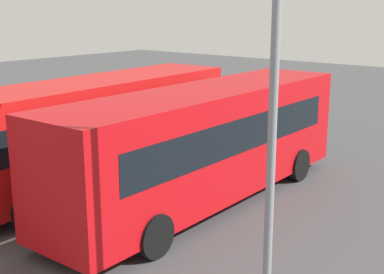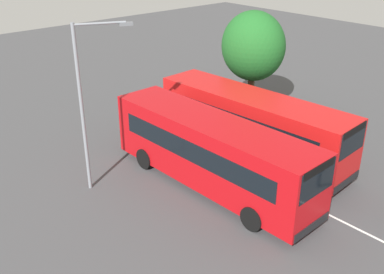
# 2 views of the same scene
# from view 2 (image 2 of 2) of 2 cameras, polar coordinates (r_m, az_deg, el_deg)

# --- Properties ---
(ground_plane) EXTENTS (77.67, 77.67, 0.00)m
(ground_plane) POSITION_cam_2_polar(r_m,az_deg,el_deg) (23.01, 4.98, -3.72)
(ground_plane) COLOR #424244
(bus_far_left) EXTENTS (11.00, 2.86, 3.32)m
(bus_far_left) POSITION_cam_2_polar(r_m,az_deg,el_deg) (20.39, 2.52, -1.81)
(bus_far_left) COLOR #B70C11
(bus_far_left) RESTS_ON ground
(bus_center_left) EXTENTS (11.07, 3.18, 3.32)m
(bus_center_left) POSITION_cam_2_polar(r_m,az_deg,el_deg) (23.50, 7.65, 1.75)
(bus_center_left) COLOR red
(bus_center_left) RESTS_ON ground
(street_lamp) EXTENTS (1.18, 2.31, 7.61)m
(street_lamp) POSITION_cam_2_polar(r_m,az_deg,el_deg) (19.82, -13.20, 4.78)
(street_lamp) COLOR gray
(street_lamp) RESTS_ON ground
(depot_tree) EXTENTS (4.13, 3.71, 6.51)m
(depot_tree) POSITION_cam_2_polar(r_m,az_deg,el_deg) (28.65, 7.75, 11.28)
(depot_tree) COLOR #4C3823
(depot_tree) RESTS_ON ground
(lane_stripe_outer_left) EXTENTS (16.77, 0.24, 0.01)m
(lane_stripe_outer_left) POSITION_cam_2_polar(r_m,az_deg,el_deg) (23.01, 4.98, -3.71)
(lane_stripe_outer_left) COLOR silver
(lane_stripe_outer_left) RESTS_ON ground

